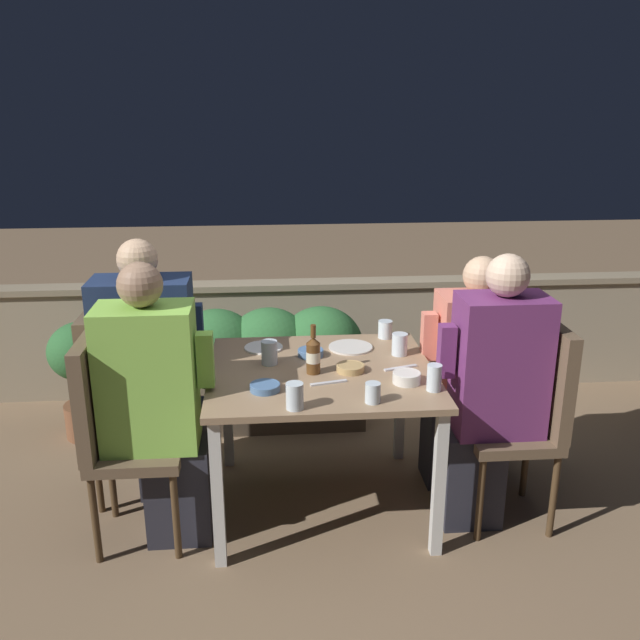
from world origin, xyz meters
TOP-DOWN VIEW (x-y plane):
  - ground_plane at (0.00, 0.00)m, footprint 16.00×16.00m
  - parapet_wall at (0.00, 1.43)m, footprint 9.00×0.18m
  - dining_table at (0.00, 0.00)m, footprint 1.05×0.96m
  - planter_hedge at (-0.24, 0.92)m, footprint 1.15×0.47m
  - chair_left_near at (-0.93, -0.19)m, footprint 0.41×0.40m
  - person_green_blouse at (-0.73, -0.19)m, footprint 0.49×0.26m
  - chair_left_far at (-1.01, 0.19)m, footprint 0.41×0.40m
  - person_navy_jumper at (-0.81, 0.19)m, footprint 0.52×0.26m
  - chair_right_near at (0.96, -0.18)m, footprint 0.41×0.40m
  - person_purple_stripe at (0.76, -0.18)m, footprint 0.48×0.26m
  - chair_right_far at (0.97, 0.18)m, footprint 0.41×0.40m
  - person_coral_top at (0.77, 0.18)m, footprint 0.49×0.26m
  - beer_bottle at (-0.04, -0.04)m, footprint 0.07×0.07m
  - plate_0 at (-0.27, 0.30)m, footprint 0.19×0.19m
  - plate_1 at (0.17, 0.27)m, footprint 0.22×0.22m
  - bowl_0 at (0.13, -0.04)m, footprint 0.13×0.13m
  - bowl_1 at (-0.26, -0.22)m, footprint 0.13×0.13m
  - bowl_2 at (0.37, -0.19)m, footprint 0.13×0.13m
  - bowl_3 at (-0.04, 0.18)m, footprint 0.13×0.13m
  - glass_cup_0 at (0.47, -0.28)m, footprint 0.06×0.06m
  - glass_cup_1 at (-0.24, 0.09)m, footprint 0.08×0.08m
  - glass_cup_2 at (-0.14, -0.41)m, footprint 0.07×0.07m
  - glass_cup_3 at (0.18, -0.38)m, footprint 0.07×0.07m
  - glass_cup_4 at (0.40, 0.16)m, footprint 0.08×0.08m
  - glass_cup_5 at (0.38, 0.41)m, footprint 0.08×0.08m
  - fork_0 at (0.02, -0.17)m, footprint 0.17×0.06m
  - fork_1 at (0.37, -0.02)m, footprint 0.17×0.07m
  - potted_plant at (-1.33, 0.85)m, footprint 0.38×0.38m

SIDE VIEW (x-z plane):
  - ground_plane at x=0.00m, z-range 0.00..0.00m
  - parapet_wall at x=0.00m, z-range 0.01..0.78m
  - planter_hedge at x=-0.24m, z-range 0.04..0.78m
  - potted_plant at x=-1.33m, z-range 0.08..0.79m
  - chair_left_near at x=-0.93m, z-range 0.09..1.07m
  - chair_left_far at x=-1.01m, z-range 0.09..1.07m
  - chair_right_near at x=0.96m, z-range 0.09..1.07m
  - chair_right_far at x=0.97m, z-range 0.09..1.07m
  - person_coral_top at x=0.77m, z-range 0.00..1.22m
  - dining_table at x=0.00m, z-range 0.28..1.01m
  - person_green_blouse at x=-0.73m, z-range 0.00..1.31m
  - person_purple_stripe at x=0.76m, z-range 0.01..1.31m
  - person_navy_jumper at x=-0.81m, z-range 0.00..1.32m
  - fork_0 at x=0.02m, z-range 0.73..0.73m
  - fork_1 at x=0.37m, z-range 0.73..0.73m
  - plate_0 at x=-0.27m, z-range 0.73..0.74m
  - plate_1 at x=0.17m, z-range 0.73..0.74m
  - bowl_1 at x=-0.26m, z-range 0.73..0.76m
  - bowl_0 at x=0.13m, z-range 0.73..0.76m
  - bowl_3 at x=-0.04m, z-range 0.73..0.76m
  - bowl_2 at x=0.37m, z-range 0.73..0.78m
  - glass_cup_3 at x=0.18m, z-range 0.73..0.81m
  - glass_cup_5 at x=0.38m, z-range 0.73..0.82m
  - glass_cup_4 at x=0.40m, z-range 0.73..0.84m
  - glass_cup_2 at x=-0.14m, z-range 0.73..0.84m
  - glass_cup_1 at x=-0.24m, z-range 0.73..0.84m
  - glass_cup_0 at x=0.47m, z-range 0.73..0.84m
  - beer_bottle at x=-0.04m, z-range 0.70..0.93m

